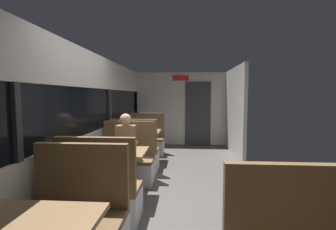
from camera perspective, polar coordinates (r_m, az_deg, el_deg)
ground_plane at (r=3.88m, az=1.73°, el=-19.50°), size 3.30×9.20×0.02m
carriage_window_panel_left at (r=3.91m, az=-20.05°, el=-2.53°), size 0.09×8.48×2.30m
carriage_end_bulkhead at (r=7.74m, az=3.42°, el=1.39°), size 2.90×0.11×2.30m
carriage_aisle_panel_right at (r=6.68m, az=15.33°, el=0.82°), size 0.08×2.40×2.30m
bench_near_window_facing_entry at (r=2.69m, az=-20.87°, el=-23.33°), size 0.95×0.50×1.10m
dining_table_mid_window at (r=3.81m, az=-12.01°, el=-9.69°), size 0.90×0.70×0.74m
bench_mid_window_facing_end at (r=3.28m, az=-15.46°, el=-17.93°), size 0.95×0.50×1.10m
bench_mid_window_facing_entry at (r=4.54m, az=-9.47°, el=-11.36°), size 0.95×0.50×1.10m
dining_table_far_window at (r=5.82m, az=-6.29°, el=-4.65°), size 0.90×0.70×0.74m
bench_far_window_facing_end at (r=5.21m, az=-7.65°, el=-9.27°), size 0.95×0.50×1.10m
bench_far_window_facing_entry at (r=6.55m, az=-5.17°, el=-6.36°), size 0.95×0.50×1.10m
seated_passenger at (r=4.42m, az=-9.73°, el=-9.01°), size 0.47×0.55×1.26m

